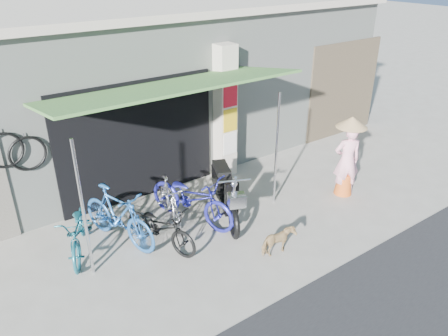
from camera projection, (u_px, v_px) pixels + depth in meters
ground at (264, 232)px, 8.14m from camera, size 80.00×80.00×0.00m
bicycle_shop at (136, 78)px, 11.04m from camera, size 12.30×5.30×3.66m
shop_pillar at (225, 112)px, 9.70m from camera, size 0.42×0.44×3.00m
awning at (171, 89)px, 7.74m from camera, size 4.60×1.88×2.72m
neighbour_right at (343, 89)px, 12.06m from camera, size 2.60×0.06×2.60m
bike_teal at (79, 231)px, 7.44m from camera, size 1.18×1.71×0.85m
bike_blue at (118, 216)px, 7.66m from camera, size 1.01×1.86×1.07m
bike_black at (161, 227)px, 7.58m from camera, size 1.04×1.65×0.82m
bike_silver at (170, 203)px, 8.24m from camera, size 0.78×1.55×0.90m
bike_navy at (192, 198)px, 8.28m from camera, size 1.29×2.05×1.02m
street_dog at (278, 242)px, 7.45m from camera, size 0.62×0.31×0.51m
moped at (225, 191)px, 8.47m from camera, size 1.01×1.95×1.17m
nun at (347, 157)px, 9.09m from camera, size 0.68×0.64×1.75m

